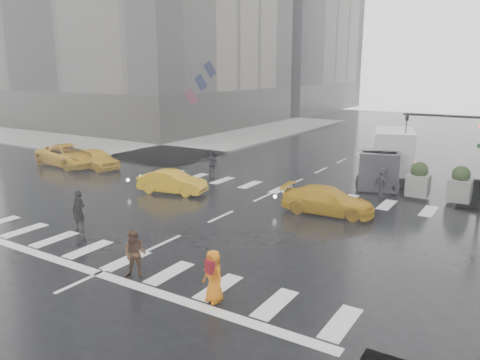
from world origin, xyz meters
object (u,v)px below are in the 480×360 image
Objects in this scene: taxi_mid at (172,182)px; box_truck at (389,156)px; taxi_front at (97,159)px; pedestrian_brown at (135,254)px; pedestrian_orange at (213,276)px; traffic_signal_pole at (465,141)px.

taxi_mid is 12.80m from box_truck.
taxi_mid is (8.60, -2.27, -0.07)m from taxi_front.
taxi_front is 8.89m from taxi_mid.
pedestrian_brown is 1.01× the size of pedestrian_orange.
taxi_front is 19.13m from box_truck.
box_truck is (3.53, 17.48, 0.86)m from pedestrian_brown.
pedestrian_orange is 0.27× the size of box_truck.
pedestrian_orange is 20.88m from taxi_front.
traffic_signal_pole is 2.80× the size of pedestrian_brown.
pedestrian_orange is (3.13, -0.01, -0.00)m from pedestrian_brown.
pedestrian_brown is (-7.75, -14.81, -2.41)m from traffic_signal_pole.
pedestrian_orange is at bearing -110.96° from taxi_front.
pedestrian_brown is 0.42× the size of taxi_mid.
box_truck is (18.03, 6.31, 0.97)m from taxi_front.
taxi_mid is (-13.66, -5.91, -2.59)m from traffic_signal_pole.
pedestrian_brown is at bearing -117.63° from traffic_signal_pole.
box_truck is at bearing 105.66° from pedestrian_orange.
pedestrian_orange is (-4.62, -14.81, -2.41)m from traffic_signal_pole.
pedestrian_brown is at bearing -117.35° from box_truck.
traffic_signal_pole is 15.70m from pedestrian_orange.
traffic_signal_pole is at bearing -79.32° from taxi_mid.
box_truck reaches higher than pedestrian_brown.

